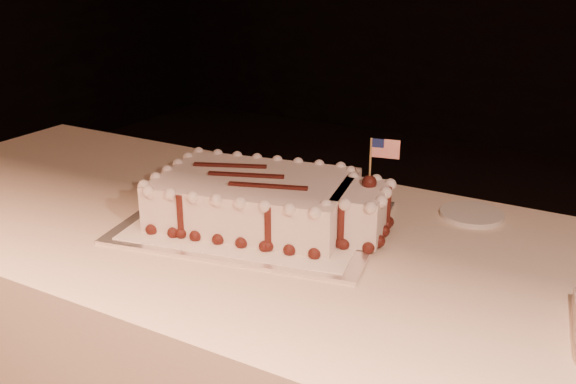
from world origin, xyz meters
The scene contains 4 objects.
cake_board centered at (-0.20, 0.62, 0.75)m, with size 0.53×0.40×0.01m, color white.
doily centered at (-0.20, 0.62, 0.76)m, with size 0.47×0.36×0.00m, color white.
sheet_cake centered at (-0.18, 0.63, 0.81)m, with size 0.51×0.35×0.20m.
side_plate centered at (0.19, 0.89, 0.76)m, with size 0.14×0.14×0.01m, color white.
Camera 1 is at (0.47, -0.43, 1.30)m, focal length 40.00 mm.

